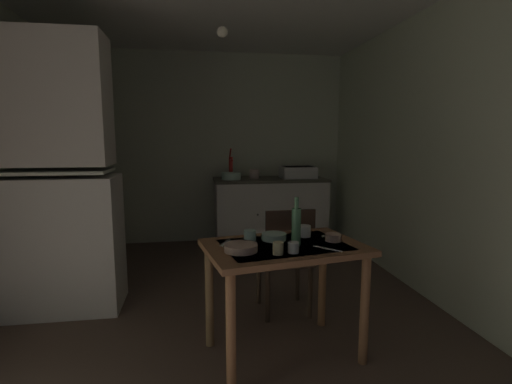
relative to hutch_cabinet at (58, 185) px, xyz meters
The scene contains 23 objects.
ground_plane 1.66m from the hutch_cabinet, ahead, with size 5.26×5.26×0.00m, color brown.
wall_back 2.40m from the hutch_cabinet, 57.08° to the left, with size 3.64×0.10×2.50m, color beige.
wall_right 3.13m from the hutch_cabinet, ahead, with size 0.10×4.36×2.50m, color beige.
hutch_cabinet is the anchor object (origin of this frame).
counter_cabinet 2.68m from the hutch_cabinet, 38.74° to the left, with size 1.44×0.64×0.87m.
sink_basin 2.91m from the hutch_cabinet, 34.17° to the left, with size 0.44×0.34×0.15m.
hand_pump 2.28m from the hutch_cabinet, 47.57° to the left, with size 0.05×0.27×0.39m.
mixing_bowl_counter 2.21m from the hutch_cabinet, 46.01° to the left, with size 0.24×0.24×0.09m, color #ADD1C1.
stoneware_crock 2.47m from the hutch_cabinet, 41.99° to the left, with size 0.13×0.13×0.12m, color beige.
dining_table 1.92m from the hutch_cabinet, 30.26° to the right, with size 1.08×0.81×0.74m.
chair_far_side 1.90m from the hutch_cabinet, 12.40° to the right, with size 0.41×0.41×0.87m.
serving_bowl_wide 1.80m from the hutch_cabinet, 27.53° to the right, with size 0.16×0.16×0.04m, color #ADD1C1.
soup_bowl_small 1.72m from the hutch_cabinet, 38.01° to the right, with size 0.20×0.20×0.04m, color tan.
sauce_dish 2.17m from the hutch_cabinet, 25.00° to the right, with size 0.10×0.10×0.05m, color tan.
teacup_cream 1.66m from the hutch_cabinet, 29.66° to the right, with size 0.08×0.08×0.07m, color #ADD1C1.
mug_dark 1.93m from the hutch_cabinet, 36.44° to the right, with size 0.06×0.06×0.07m, color beige.
teacup_mint 2.00m from the hutch_cabinet, 34.42° to the right, with size 0.07×0.07×0.06m, color white.
mug_tall 1.98m from the hutch_cabinet, 23.22° to the right, with size 0.09×0.09×0.08m, color white.
glass_bottle 1.96m from the hutch_cabinet, 29.82° to the right, with size 0.06×0.06×0.30m.
table_knife 2.17m from the hutch_cabinet, 30.22° to the right, with size 0.20×0.02×0.01m, color silver.
teaspoon_near_bowl 1.55m from the hutch_cabinet, 34.12° to the right, with size 0.15×0.02×0.01m, color beige.
teaspoon_by_cup 2.15m from the hutch_cabinet, 21.38° to the right, with size 0.14×0.02×0.01m, color beige.
pendant_bulb 1.75m from the hutch_cabinet, 12.24° to the right, with size 0.08×0.08×0.08m, color #F9EFCC.
Camera 1 is at (-0.22, -3.06, 1.41)m, focal length 27.05 mm.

